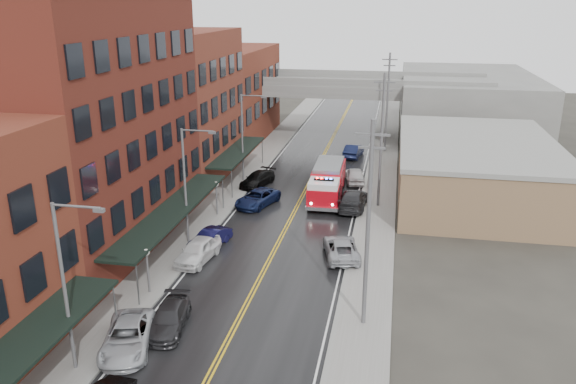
{
  "coord_description": "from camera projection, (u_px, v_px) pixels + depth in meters",
  "views": [
    {
      "loc": [
        8.32,
        -13.47,
        17.66
      ],
      "look_at": [
        0.08,
        28.84,
        3.0
      ],
      "focal_mm": 35.0,
      "sensor_mm": 36.0,
      "label": 1
    }
  ],
  "objects": [
    {
      "name": "sidewalk_right",
      "position": [
        376.0,
        226.0,
        46.25
      ],
      "size": [
        3.0,
        160.0,
        0.15
      ],
      "primitive_type": "cube",
      "color": "slate",
      "rests_on": "ground"
    },
    {
      "name": "utility_pole_0",
      "position": [
        368.0,
        223.0,
        30.32
      ],
      "size": [
        1.8,
        0.24,
        12.0
      ],
      "color": "#59595B",
      "rests_on": "ground"
    },
    {
      "name": "tan_building",
      "position": [
        475.0,
        170.0,
        53.19
      ],
      "size": [
        14.0,
        22.0,
        5.0
      ],
      "primitive_type": "cube",
      "color": "olive",
      "rests_on": "ground"
    },
    {
      "name": "street_lamp_1",
      "position": [
        188.0,
        179.0,
        41.53
      ],
      "size": [
        2.64,
        0.22,
        9.0
      ],
      "color": "#59595B",
      "rests_on": "ground"
    },
    {
      "name": "street_lamp_2",
      "position": [
        245.0,
        132.0,
        56.4
      ],
      "size": [
        2.64,
        0.22,
        9.0
      ],
      "color": "#59595B",
      "rests_on": "ground"
    },
    {
      "name": "globe_lamp_2",
      "position": [
        216.0,
        191.0,
        48.01
      ],
      "size": [
        0.44,
        0.44,
        3.12
      ],
      "color": "#59595B",
      "rests_on": "ground"
    },
    {
      "name": "parked_car_right_3",
      "position": [
        354.0,
        151.0,
        66.93
      ],
      "size": [
        2.28,
        4.98,
        1.58
      ],
      "primitive_type": "imported",
      "rotation": [
        0.0,
        0.0,
        3.01
      ],
      "color": "black",
      "rests_on": "ground"
    },
    {
      "name": "globe_lamp_1",
      "position": [
        147.0,
        261.0,
        35.0
      ],
      "size": [
        0.44,
        0.44,
        3.12
      ],
      "color": "#59595B",
      "rests_on": "ground"
    },
    {
      "name": "utility_pole_1",
      "position": [
        381.0,
        139.0,
        48.91
      ],
      "size": [
        1.8,
        0.24,
        12.0
      ],
      "color": "#59595B",
      "rests_on": "ground"
    },
    {
      "name": "road",
      "position": [
        290.0,
        221.0,
        47.59
      ],
      "size": [
        11.0,
        160.0,
        0.02
      ],
      "primitive_type": "cube",
      "color": "black",
      "rests_on": "ground"
    },
    {
      "name": "utility_pole_2",
      "position": [
        387.0,
        101.0,
        67.49
      ],
      "size": [
        1.8,
        0.24,
        12.0
      ],
      "color": "#59595B",
      "rests_on": "ground"
    },
    {
      "name": "street_lamp_0",
      "position": [
        68.0,
        278.0,
        26.66
      ],
      "size": [
        2.64,
        0.22,
        9.0
      ],
      "color": "#59595B",
      "rests_on": "ground"
    },
    {
      "name": "parked_car_right_0",
      "position": [
        341.0,
        248.0,
        40.7
      ],
      "size": [
        3.41,
        5.45,
        1.41
      ],
      "primitive_type": "imported",
      "rotation": [
        0.0,
        0.0,
        3.37
      ],
      "color": "#97999E",
      "rests_on": "ground"
    },
    {
      "name": "right_far_block",
      "position": [
        466.0,
        102.0,
        80.22
      ],
      "size": [
        18.0,
        30.0,
        8.0
      ],
      "primitive_type": "cube",
      "color": "slate",
      "rests_on": "ground"
    },
    {
      "name": "parked_car_left_4",
      "position": [
        198.0,
        250.0,
        40.06
      ],
      "size": [
        2.51,
        4.95,
        1.62
      ],
      "primitive_type": "imported",
      "rotation": [
        0.0,
        0.0,
        -0.13
      ],
      "color": "white",
      "rests_on": "ground"
    },
    {
      "name": "parked_car_left_7",
      "position": [
        257.0,
        179.0,
        56.43
      ],
      "size": [
        3.26,
        5.22,
        1.41
      ],
      "primitive_type": "imported",
      "rotation": [
        0.0,
        0.0,
        -0.28
      ],
      "color": "black",
      "rests_on": "ground"
    },
    {
      "name": "sidewalk_left",
      "position": [
        208.0,
        214.0,
        48.89
      ],
      "size": [
        3.0,
        160.0,
        0.15
      ],
      "primitive_type": "cube",
      "color": "slate",
      "rests_on": "ground"
    },
    {
      "name": "awning_0",
      "position": [
        2.0,
        366.0,
        23.83
      ],
      "size": [
        2.6,
        16.0,
        3.09
      ],
      "color": "black",
      "rests_on": "ground"
    },
    {
      "name": "overpass",
      "position": [
        334.0,
        93.0,
        75.4
      ],
      "size": [
        40.0,
        10.0,
        7.5
      ],
      "color": "slate",
      "rests_on": "ground"
    },
    {
      "name": "awning_1",
      "position": [
        173.0,
        211.0,
        41.48
      ],
      "size": [
        2.6,
        18.0,
        3.09
      ],
      "color": "black",
      "rests_on": "ground"
    },
    {
      "name": "parked_car_left_5",
      "position": [
        210.0,
        238.0,
        42.45
      ],
      "size": [
        2.68,
        4.25,
        1.32
      ],
      "primitive_type": "imported",
      "rotation": [
        0.0,
        0.0,
        -0.35
      ],
      "color": "#0F0E33",
      "rests_on": "ground"
    },
    {
      "name": "brick_building_c",
      "position": [
        181.0,
        106.0,
        57.34
      ],
      "size": [
        9.0,
        15.0,
        15.0
      ],
      "primitive_type": "cube",
      "color": "maroon",
      "rests_on": "ground"
    },
    {
      "name": "parked_car_right_2",
      "position": [
        355.0,
        175.0,
        57.48
      ],
      "size": [
        2.57,
        4.85,
        1.57
      ],
      "primitive_type": "imported",
      "rotation": [
        0.0,
        0.0,
        3.3
      ],
      "color": "#BABABA",
      "rests_on": "ground"
    },
    {
      "name": "parked_car_left_6",
      "position": [
        257.0,
        198.0,
        50.99
      ],
      "size": [
        3.86,
        5.59,
        1.42
      ],
      "primitive_type": "imported",
      "rotation": [
        0.0,
        0.0,
        -0.32
      ],
      "color": "#111B41",
      "rests_on": "ground"
    },
    {
      "name": "brick_building_b",
      "position": [
        91.0,
        128.0,
        40.6
      ],
      "size": [
        9.0,
        20.0,
        18.0
      ],
      "primitive_type": "cube",
      "color": "#561A16",
      "rests_on": "ground"
    },
    {
      "name": "parked_car_right_1",
      "position": [
        353.0,
        199.0,
        50.32
      ],
      "size": [
        2.67,
        5.88,
        1.67
      ],
      "primitive_type": "imported",
      "rotation": [
        0.0,
        0.0,
        3.08
      ],
      "color": "#242426",
      "rests_on": "ground"
    },
    {
      "name": "fire_truck",
      "position": [
        327.0,
        182.0,
        52.36
      ],
      "size": [
        3.63,
        8.75,
        3.17
      ],
      "rotation": [
        0.0,
        0.0,
        0.02
      ],
      "color": "#B90814",
      "rests_on": "ground"
    },
    {
      "name": "parked_car_left_3",
      "position": [
        169.0,
        318.0,
        31.73
      ],
      "size": [
        2.48,
        4.8,
        1.33
      ],
      "primitive_type": "imported",
      "rotation": [
        0.0,
        0.0,
        0.14
      ],
      "color": "#232325",
      "rests_on": "ground"
    },
    {
      "name": "brick_building_far",
      "position": [
        231.0,
        95.0,
        74.09
      ],
      "size": [
        9.0,
        20.0,
        12.0
      ],
      "primitive_type": "cube",
      "color": "maroon",
      "rests_on": "ground"
    },
    {
      "name": "awning_2",
      "position": [
        238.0,
        152.0,
        57.74
      ],
      "size": [
        2.6,
        13.0,
        3.09
      ],
      "color": "black",
      "rests_on": "ground"
    },
    {
      "name": "curb_right",
      "position": [
        356.0,
        225.0,
        46.55
      ],
      "size": [
        0.3,
        160.0,
        0.15
      ],
      "primitive_type": "cube",
      "color": "gray",
      "rests_on": "ground"
    },
    {
      "name": "parked_car_left_2",
      "position": [
        128.0,
        337.0,
        29.86
      ],
      "size": [
        3.74,
        5.69,
        1.45
      ],
      "primitive_type": "imported",
      "rotation": [
        0.0,
        0.0,
        0.28
      ],
      "color": "#A9ADB2",
      "rests_on": "ground"
    },
    {
      "name": "curb_left",
      "position": [
        226.0,
        216.0,
        48.59
      ],
      "size": [
        0.3,
        160.0,
        0.15
      ],
      "primitive_type": "cube",
      "color": "gray",
      "rests_on": "ground"
    }
  ]
}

